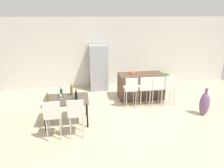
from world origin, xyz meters
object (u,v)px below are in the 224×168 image
at_px(wine_glass_middle, 61,95).
at_px(dining_table, 66,101).
at_px(dining_chair_near, 53,114).
at_px(potted_plant, 165,78).
at_px(bar_chair_left, 131,88).
at_px(wine_bottle_corner, 71,91).
at_px(bar_chair_right, 157,86).
at_px(wine_bottle_end, 48,99).
at_px(bar_chair_far, 169,86).
at_px(kitchen_island, 141,86).
at_px(dining_chair_far, 76,112).
at_px(wine_bottle_left, 61,93).
at_px(bar_chair_middle, 145,87).
at_px(wine_bottle_right, 76,95).
at_px(floor_vase, 204,104).
at_px(refrigerator, 99,68).
at_px(fruit_bowl, 132,73).

bearing_deg(wine_glass_middle, dining_table, -3.32).
bearing_deg(dining_chair_near, potted_plant, 38.37).
bearing_deg(bar_chair_left, wine_bottle_corner, -166.42).
relative_size(bar_chair_right, wine_bottle_end, 3.51).
relative_size(bar_chair_far, wine_glass_middle, 6.03).
relative_size(kitchen_island, bar_chair_right, 1.57).
height_order(dining_chair_far, wine_bottle_left, dining_chair_far).
bearing_deg(dining_table, dining_chair_far, -70.68).
height_order(bar_chair_middle, wine_bottle_right, same).
xyz_separation_m(dining_chair_far, floor_vase, (3.88, 0.60, -0.32)).
bearing_deg(wine_bottle_left, dining_chair_far, -66.95).
relative_size(bar_chair_middle, bar_chair_far, 1.00).
relative_size(kitchen_island, bar_chair_left, 1.57).
xyz_separation_m(dining_table, wine_bottle_left, (-0.14, 0.18, 0.19)).
relative_size(wine_bottle_left, potted_plant, 0.54).
bearing_deg(wine_bottle_right, wine_glass_middle, 169.62).
distance_m(bar_chair_right, wine_bottle_left, 3.14).
xyz_separation_m(dining_table, refrigerator, (1.17, 2.69, 0.25)).
bearing_deg(dining_chair_far, dining_table, 109.32).
distance_m(kitchen_island, wine_bottle_right, 2.84).
distance_m(bar_chair_right, dining_chair_near, 3.57).
bearing_deg(wine_bottle_end, kitchen_island, 28.93).
bearing_deg(wine_bottle_right, bar_chair_middle, 19.37).
bearing_deg(wine_bottle_left, bar_chair_far, 8.75).
bearing_deg(bar_chair_far, dining_table, -167.99).
distance_m(bar_chair_middle, wine_bottle_corner, 2.43).
relative_size(bar_chair_middle, wine_glass_middle, 6.03).
bearing_deg(wine_bottle_corner, dining_chair_far, -82.99).
distance_m(bar_chair_middle, dining_chair_near, 3.19).
xyz_separation_m(bar_chair_right, fruit_bowl, (-0.65, 0.86, 0.26)).
relative_size(dining_chair_far, wine_bottle_left, 3.54).
bearing_deg(wine_glass_middle, bar_chair_middle, 14.96).
bearing_deg(floor_vase, bar_chair_right, 142.79).
bearing_deg(bar_chair_left, dining_chair_far, -139.37).
bearing_deg(kitchen_island, floor_vase, -47.72).
bearing_deg(wine_bottle_end, refrigerator, 60.84).
height_order(dining_chair_far, wine_glass_middle, dining_chair_far).
xyz_separation_m(dining_chair_near, wine_bottle_right, (0.56, 0.73, 0.16)).
bearing_deg(bar_chair_left, wine_bottle_left, -166.04).
height_order(bar_chair_middle, dining_chair_far, same).
distance_m(kitchen_island, fruit_bowl, 0.60).
distance_m(bar_chair_right, bar_chair_far, 0.43).
relative_size(dining_table, fruit_bowl, 5.99).
height_order(bar_chair_middle, bar_chair_far, same).
xyz_separation_m(bar_chair_left, wine_bottle_end, (-2.50, -0.94, 0.16)).
bearing_deg(fruit_bowl, bar_chair_middle, -74.91).
xyz_separation_m(kitchen_island, dining_chair_far, (-2.35, -2.28, 0.24)).
bearing_deg(kitchen_island, potted_plant, 38.83).
distance_m(bar_chair_right, floor_vase, 1.55).
bearing_deg(dining_table, wine_bottle_end, -154.52).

